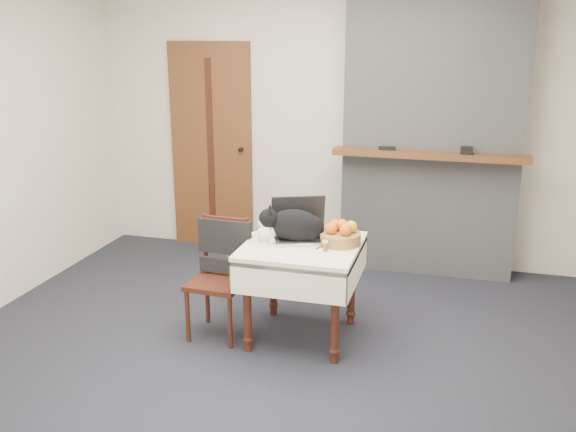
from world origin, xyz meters
name	(u,v)px	position (x,y,z in m)	size (l,w,h in m)	color
ground	(270,350)	(0.00, 0.00, 0.00)	(4.50, 4.50, 0.00)	black
room_shell	(288,83)	(0.00, 0.46, 1.76)	(4.52, 4.01, 2.61)	beige
door	(212,147)	(-1.20, 1.97, 1.00)	(0.82, 0.10, 2.00)	brown
chimney	(432,127)	(0.90, 1.85, 1.30)	(1.62, 0.48, 2.60)	gray
side_table	(302,259)	(0.16, 0.25, 0.59)	(0.78, 0.78, 0.70)	#3A1610
laptop	(300,228)	(0.11, 0.38, 0.77)	(0.48, 0.45, 0.28)	#B7B7BC
cat	(296,226)	(0.11, 0.28, 0.81)	(0.56, 0.31, 0.26)	black
cream_jar	(256,237)	(-0.16, 0.21, 0.73)	(0.06, 0.06, 0.07)	white
pill_bottle	(325,246)	(0.34, 0.15, 0.74)	(0.03, 0.03, 0.07)	#954A12
fruit_basket	(340,235)	(0.41, 0.33, 0.76)	(0.28, 0.28, 0.16)	olive
desk_clutter	(330,243)	(0.34, 0.31, 0.70)	(0.14, 0.02, 0.01)	black
chair	(222,260)	(-0.42, 0.20, 0.54)	(0.40, 0.39, 0.85)	#3A1610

